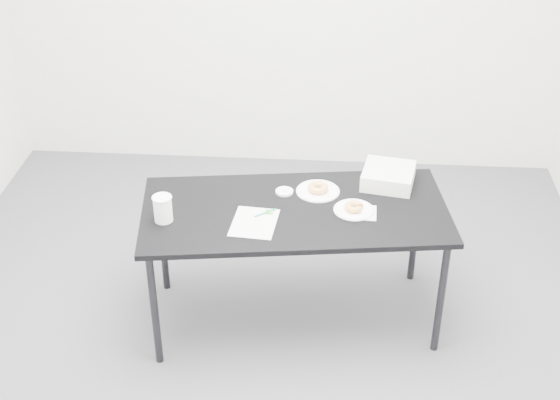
# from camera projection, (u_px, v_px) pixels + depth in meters

# --- Properties ---
(floor) EXTENTS (4.00, 4.00, 0.00)m
(floor) POSITION_uv_depth(u_px,v_px,m) (261.00, 332.00, 4.34)
(floor) COLOR #46454A
(floor) RESTS_ON ground
(table) EXTENTS (1.68, 0.96, 0.73)m
(table) POSITION_uv_depth(u_px,v_px,m) (295.00, 218.00, 4.10)
(table) COLOR black
(table) RESTS_ON floor
(scorecard) EXTENTS (0.25, 0.30, 0.00)m
(scorecard) POSITION_uv_depth(u_px,v_px,m) (254.00, 223.00, 3.96)
(scorecard) COLOR silver
(scorecard) RESTS_ON table
(logo_patch) EXTENTS (0.05, 0.05, 0.00)m
(logo_patch) POSITION_uv_depth(u_px,v_px,m) (269.00, 212.00, 4.03)
(logo_patch) COLOR #38922A
(logo_patch) RESTS_ON scorecard
(pen) EXTENTS (0.11, 0.09, 0.01)m
(pen) POSITION_uv_depth(u_px,v_px,m) (265.00, 213.00, 4.02)
(pen) COLOR #0B7F6E
(pen) RESTS_ON scorecard
(napkin) EXTENTS (0.15, 0.15, 0.00)m
(napkin) POSITION_uv_depth(u_px,v_px,m) (362.00, 212.00, 4.04)
(napkin) COLOR silver
(napkin) RESTS_ON table
(plate_near) EXTENTS (0.21, 0.21, 0.01)m
(plate_near) POSITION_uv_depth(u_px,v_px,m) (354.00, 210.00, 4.05)
(plate_near) COLOR white
(plate_near) RESTS_ON napkin
(donut_near) EXTENTS (0.12, 0.12, 0.03)m
(donut_near) POSITION_uv_depth(u_px,v_px,m) (354.00, 207.00, 4.04)
(donut_near) COLOR #E29347
(donut_near) RESTS_ON plate_near
(plate_far) EXTENTS (0.24, 0.24, 0.01)m
(plate_far) POSITION_uv_depth(u_px,v_px,m) (318.00, 191.00, 4.21)
(plate_far) COLOR white
(plate_far) RESTS_ON table
(donut_far) EXTENTS (0.13, 0.13, 0.04)m
(donut_far) POSITION_uv_depth(u_px,v_px,m) (318.00, 188.00, 4.20)
(donut_far) COLOR #E29347
(donut_far) RESTS_ON plate_far
(coffee_cup) EXTENTS (0.09, 0.09, 0.14)m
(coffee_cup) POSITION_uv_depth(u_px,v_px,m) (163.00, 209.00, 3.94)
(coffee_cup) COLOR white
(coffee_cup) RESTS_ON table
(cup_lid) EXTENTS (0.10, 0.10, 0.01)m
(cup_lid) POSITION_uv_depth(u_px,v_px,m) (284.00, 192.00, 4.20)
(cup_lid) COLOR white
(cup_lid) RESTS_ON table
(bakery_box) EXTENTS (0.32, 0.32, 0.09)m
(bakery_box) POSITION_uv_depth(u_px,v_px,m) (388.00, 176.00, 4.27)
(bakery_box) COLOR silver
(bakery_box) RESTS_ON table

